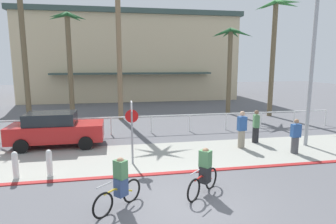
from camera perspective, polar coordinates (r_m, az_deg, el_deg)
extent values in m
plane|color=#5B5B60|center=(18.28, -3.92, -3.06)|extent=(80.00, 80.00, 0.00)
cube|color=#9E9E93|center=(12.74, -0.88, -8.74)|extent=(44.00, 4.00, 0.02)
cube|color=maroon|center=(10.89, 0.91, -12.00)|extent=(44.00, 0.24, 0.03)
cube|color=beige|center=(35.41, -7.61, 10.33)|extent=(22.85, 11.30, 8.90)
cube|color=#384C47|center=(35.77, -7.78, 17.88)|extent=(23.45, 11.90, 0.50)
cube|color=#384C47|center=(29.29, -6.91, 7.64)|extent=(15.99, 1.20, 0.16)
cylinder|color=white|center=(16.62, -3.36, -0.83)|extent=(23.01, 0.08, 0.08)
cylinder|color=white|center=(17.30, -26.70, -3.14)|extent=(0.08, 0.08, 1.00)
cylinder|color=white|center=(16.80, -19.14, -2.99)|extent=(0.08, 0.08, 1.00)
cylinder|color=white|center=(16.60, -11.26, -2.78)|extent=(0.08, 0.08, 1.00)
cylinder|color=white|center=(16.72, -3.35, -2.52)|extent=(0.08, 0.08, 1.00)
cylinder|color=white|center=(17.14, 4.31, -2.22)|extent=(0.08, 0.08, 1.00)
cylinder|color=white|center=(17.86, 11.47, -1.90)|extent=(0.08, 0.08, 1.00)
cylinder|color=white|center=(18.83, 17.98, -1.59)|extent=(0.08, 0.08, 1.00)
cylinder|color=white|center=(20.02, 23.79, -1.29)|extent=(0.08, 0.08, 1.00)
cylinder|color=white|center=(21.40, 28.89, -1.02)|extent=(0.08, 0.08, 1.00)
cylinder|color=gray|center=(11.55, -7.14, -5.12)|extent=(0.08, 0.08, 2.20)
cube|color=white|center=(11.29, -7.28, 1.17)|extent=(0.04, 0.56, 0.36)
cylinder|color=red|center=(11.36, -7.24, -0.83)|extent=(0.52, 0.03, 0.52)
cylinder|color=white|center=(11.29, -22.52, -9.74)|extent=(0.20, 0.20, 0.85)
sphere|color=white|center=(11.15, -22.68, -7.44)|extent=(0.20, 0.20, 0.20)
cylinder|color=white|center=(11.59, -28.09, -9.67)|extent=(0.20, 0.20, 0.85)
sphere|color=white|center=(11.45, -28.28, -7.42)|extent=(0.20, 0.20, 0.20)
cylinder|color=#9EA0A5|center=(15.34, 26.69, 7.61)|extent=(0.18, 0.18, 7.50)
cylinder|color=brown|center=(22.35, -26.71, 10.40)|extent=(0.36, 0.36, 9.39)
cylinder|color=brown|center=(21.80, -18.92, 8.31)|extent=(0.36, 0.36, 7.39)
cone|color=#235B2D|center=(21.94, -17.71, 17.61)|extent=(1.38, 0.32, 0.67)
cone|color=#235B2D|center=(22.48, -18.15, 17.43)|extent=(1.12, 1.30, 0.64)
cone|color=#235B2D|center=(22.67, -19.57, 17.13)|extent=(0.63, 1.46, 0.75)
cone|color=#235B2D|center=(22.44, -21.08, 17.28)|extent=(1.53, 0.96, 0.64)
cone|color=#235B2D|center=(21.86, -21.03, 17.53)|extent=(1.29, 0.84, 0.62)
cone|color=#235B2D|center=(21.46, -20.09, 17.74)|extent=(0.60, 1.35, 0.62)
cone|color=#235B2D|center=(21.45, -18.51, 17.73)|extent=(1.14, 1.31, 0.69)
cylinder|color=#846B4C|center=(20.80, -9.71, 11.80)|extent=(0.36, 0.36, 9.68)
cylinder|color=brown|center=(23.35, 12.10, 7.68)|extent=(0.36, 0.36, 6.58)
cone|color=#235B2D|center=(23.82, 14.52, 14.94)|extent=(1.95, 0.32, 0.81)
cone|color=#235B2D|center=(24.23, 13.16, 14.94)|extent=(1.48, 1.48, 0.78)
cone|color=#235B2D|center=(24.24, 11.56, 15.01)|extent=(0.32, 1.80, 0.77)
cone|color=#235B2D|center=(23.76, 10.58, 15.14)|extent=(1.39, 1.39, 0.77)
cone|color=#235B2D|center=(23.20, 10.77, 15.28)|extent=(1.46, 0.32, 0.76)
cone|color=#235B2D|center=(22.67, 11.52, 15.51)|extent=(1.49, 1.49, 0.68)
cone|color=#235B2D|center=(22.62, 13.31, 15.54)|extent=(0.32, 1.88, 0.62)
cone|color=#235B2D|center=(23.17, 14.12, 15.06)|extent=(1.35, 1.35, 0.85)
cylinder|color=brown|center=(23.22, 20.09, 9.60)|extent=(0.36, 0.36, 8.44)
cone|color=#387F3D|center=(24.08, 22.69, 19.18)|extent=(1.89, 0.32, 0.62)
cone|color=#387F3D|center=(24.26, 20.91, 19.03)|extent=(1.16, 1.34, 0.76)
cone|color=#387F3D|center=(24.22, 19.25, 19.37)|extent=(0.70, 1.76, 0.58)
cone|color=#387F3D|center=(23.54, 18.82, 19.37)|extent=(1.54, 0.96, 0.82)
cone|color=#387F3D|center=(23.02, 19.66, 19.60)|extent=(1.50, 0.94, 0.78)
cone|color=#387F3D|center=(22.77, 21.43, 19.80)|extent=(0.72, 1.86, 0.65)
cone|color=#387F3D|center=(23.31, 22.84, 19.56)|extent=(1.37, 1.61, 0.58)
cube|color=red|center=(15.01, -21.18, -3.70)|extent=(4.40, 1.80, 0.80)
cube|color=#1E2328|center=(14.92, -22.29, -1.17)|extent=(2.29, 1.58, 0.56)
cylinder|color=black|center=(15.77, -15.46, -4.25)|extent=(0.66, 0.22, 0.66)
cylinder|color=black|center=(14.04, -16.07, -6.01)|extent=(0.66, 0.22, 0.66)
cylinder|color=black|center=(16.27, -25.41, -4.42)|extent=(0.66, 0.22, 0.66)
cylinder|color=black|center=(14.60, -27.20, -6.12)|extent=(0.66, 0.22, 0.66)
torus|color=black|center=(8.15, -12.82, -17.69)|extent=(0.57, 0.54, 0.72)
torus|color=black|center=(8.82, -7.23, -15.28)|extent=(0.57, 0.54, 0.72)
cylinder|color=gold|center=(8.54, -8.85, -15.09)|extent=(0.54, 0.51, 0.35)
cylinder|color=gold|center=(8.16, -11.58, -15.33)|extent=(0.31, 0.30, 0.07)
cylinder|color=gold|center=(8.45, -9.33, -14.86)|extent=(0.05, 0.05, 0.44)
cylinder|color=silver|center=(7.94, -12.69, -14.04)|extent=(0.39, 0.37, 0.04)
cube|color=#384C7A|center=(8.43, -9.35, -14.48)|extent=(0.42, 0.42, 0.52)
cube|color=#4C7F51|center=(8.23, -9.45, -11.18)|extent=(0.42, 0.43, 0.52)
sphere|color=#9E7556|center=(8.15, -9.49, -9.67)|extent=(0.22, 0.22, 0.22)
torus|color=black|center=(8.81, 5.15, -15.29)|extent=(0.56, 0.54, 0.72)
torus|color=black|center=(9.69, 8.60, -12.95)|extent=(0.56, 0.54, 0.72)
cylinder|color=red|center=(9.36, 7.65, -12.78)|extent=(0.54, 0.51, 0.35)
cylinder|color=red|center=(8.88, 6.00, -13.04)|extent=(0.31, 0.30, 0.07)
cylinder|color=red|center=(9.25, 7.37, -12.57)|extent=(0.05, 0.05, 0.44)
cylinder|color=silver|center=(8.63, 5.38, -11.86)|extent=(0.39, 0.37, 0.04)
cube|color=#232326|center=(9.23, 7.38, -12.23)|extent=(0.42, 0.42, 0.52)
cube|color=#4C7F51|center=(9.05, 7.45, -9.17)|extent=(0.42, 0.43, 0.52)
sphere|color=brown|center=(8.98, 7.48, -7.78)|extent=(0.22, 0.22, 0.22)
cylinder|color=gray|center=(14.24, 14.39, -5.27)|extent=(0.36, 0.36, 0.87)
cube|color=#2D5699|center=(14.06, 14.53, -2.25)|extent=(0.43, 0.31, 0.67)
sphere|color=#D6A884|center=(13.97, 14.61, -0.30)|extent=(0.24, 0.24, 0.24)
cylinder|color=#232326|center=(15.34, 17.02, -4.41)|extent=(0.39, 0.39, 0.82)
cube|color=#4C7F51|center=(15.19, 17.15, -1.76)|extent=(0.35, 0.45, 0.63)
sphere|color=brown|center=(15.10, 17.24, -0.06)|extent=(0.22, 0.22, 0.22)
cylinder|color=#4C4C51|center=(14.21, 23.92, -6.06)|extent=(0.32, 0.32, 0.76)
cube|color=#2D5699|center=(14.05, 24.11, -3.41)|extent=(0.40, 0.26, 0.59)
sphere|color=#9E7556|center=(13.97, 24.23, -1.69)|extent=(0.21, 0.21, 0.21)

